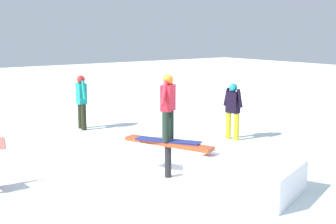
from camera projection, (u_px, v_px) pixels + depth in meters
ground_plane at (168, 177)px, 9.52m from camera, size 60.00×60.00×0.00m
rail_feature at (168, 147)px, 9.42m from camera, size 1.95×0.95×0.75m
snow_kicker_ramp at (246, 177)px, 8.55m from camera, size 2.21×2.03×0.59m
main_rider_on_rail at (168, 109)px, 9.28m from camera, size 1.29×0.95×1.36m
bystander_black at (233, 108)px, 12.64m from camera, size 0.63×0.26×1.54m
bystander_teal at (82, 99)px, 13.95m from camera, size 0.70×0.28×1.63m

